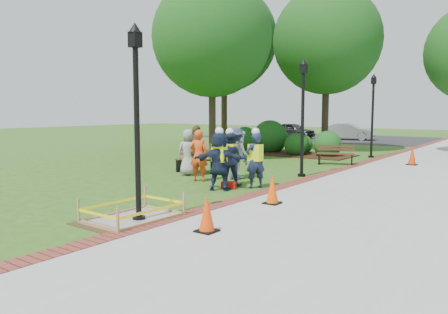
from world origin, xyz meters
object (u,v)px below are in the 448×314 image
Objects in this scene: wet_concrete_pad at (133,209)px; lamp_near at (137,107)px; bench_near at (196,165)px; hivis_worker_c at (230,157)px; cone_front at (207,214)px; hivis_worker_a at (219,159)px; hivis_worker_b at (255,158)px.

wet_concrete_pad is 0.55× the size of lamp_near.
lamp_near reaches higher than wet_concrete_pad.
lamp_near is (0.18, -0.01, 2.25)m from wet_concrete_pad.
hivis_worker_c is at bearing -31.56° from bench_near.
bench_near is 0.93× the size of hivis_worker_c.
hivis_worker_c is at bearing 120.71° from cone_front.
cone_front is at bearing -56.31° from hivis_worker_a.
cone_front is at bearing -59.29° from hivis_worker_c.
bench_near is 4.14m from hivis_worker_b.
hivis_worker_b is (3.75, -1.63, 0.65)m from bench_near.
bench_near is at bearing 139.79° from hivis_worker_a.
lamp_near reaches higher than bench_near.
hivis_worker_b is at bearing 54.98° from hivis_worker_a.
hivis_worker_c is (-0.90, -0.12, -0.01)m from hivis_worker_b.
hivis_worker_a reaches higher than hivis_worker_c.
lamp_near reaches higher than cone_front.
cone_front is 4.66m from hivis_worker_a.
wet_concrete_pad is 1.26× the size of hivis_worker_c.
cone_front is at bearing 4.67° from lamp_near.
cone_front is at bearing 4.03° from wet_concrete_pad.
bench_near is at bearing 148.44° from hivis_worker_c.
hivis_worker_a is (-0.77, 4.00, -1.53)m from lamp_near.
hivis_worker_c reaches higher than cone_front.
hivis_worker_a is 0.87m from hivis_worker_c.
wet_concrete_pad is 3.00× the size of cone_front.
hivis_worker_b is at bearing 111.44° from cone_front.
hivis_worker_c reaches higher than wet_concrete_pad.
cone_front is at bearing -68.56° from hivis_worker_b.
lamp_near is 2.26× the size of hivis_worker_b.
cone_front is 0.42× the size of hivis_worker_c.
hivis_worker_a is (-0.59, 3.99, 0.72)m from wet_concrete_pad.
bench_near is 4.07m from hivis_worker_a.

